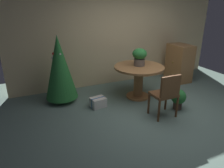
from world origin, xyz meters
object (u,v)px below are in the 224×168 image
(round_dining_table, at_px, (139,75))
(flower_vase, at_px, (139,56))
(wooden_cabinet, at_px, (179,63))
(gift_box_cream, at_px, (98,102))
(potted_plant, at_px, (178,98))
(wooden_chair_near, at_px, (166,93))
(holiday_tree, at_px, (60,67))

(round_dining_table, relative_size, flower_vase, 2.87)
(flower_vase, height_order, wooden_cabinet, flower_vase)
(gift_box_cream, bearing_deg, wooden_cabinet, 13.04)
(flower_vase, bearing_deg, round_dining_table, -118.78)
(gift_box_cream, xyz_separation_m, potted_plant, (1.53, -0.78, 0.15))
(wooden_chair_near, distance_m, holiday_tree, 2.34)
(flower_vase, relative_size, gift_box_cream, 1.16)
(holiday_tree, bearing_deg, wooden_cabinet, 0.24)
(round_dining_table, bearing_deg, wooden_chair_near, -90.00)
(round_dining_table, xyz_separation_m, holiday_tree, (-1.72, 0.52, 0.26))
(wooden_chair_near, xyz_separation_m, potted_plant, (0.47, 0.16, -0.26))
(holiday_tree, relative_size, wooden_cabinet, 1.44)
(round_dining_table, bearing_deg, gift_box_cream, -174.74)
(round_dining_table, height_order, flower_vase, flower_vase)
(holiday_tree, relative_size, gift_box_cream, 4.39)
(flower_vase, xyz_separation_m, wooden_cabinet, (1.64, 0.48, -0.47))
(wooden_chair_near, bearing_deg, holiday_tree, 137.85)
(round_dining_table, xyz_separation_m, potted_plant, (0.47, -0.88, -0.30))
(flower_vase, distance_m, wooden_cabinet, 1.77)
(flower_vase, bearing_deg, holiday_tree, 165.07)
(wooden_chair_near, distance_m, potted_plant, 0.56)
(wooden_cabinet, bearing_deg, holiday_tree, -179.76)
(wooden_chair_near, bearing_deg, potted_plant, 18.77)
(flower_vase, xyz_separation_m, wooden_chair_near, (-0.03, -1.09, -0.48))
(potted_plant, bearing_deg, wooden_chair_near, -161.23)
(flower_vase, xyz_separation_m, gift_box_cream, (-1.09, -0.15, -0.90))
(wooden_chair_near, bearing_deg, flower_vase, 88.45)
(round_dining_table, xyz_separation_m, wooden_cabinet, (1.67, 0.54, -0.03))
(wooden_cabinet, xyz_separation_m, potted_plant, (-1.20, -1.41, -0.27))
(flower_vase, height_order, potted_plant, flower_vase)
(round_dining_table, height_order, wooden_cabinet, wooden_cabinet)
(wooden_chair_near, relative_size, potted_plant, 2.02)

